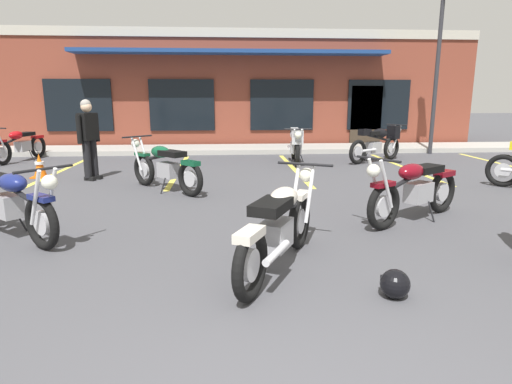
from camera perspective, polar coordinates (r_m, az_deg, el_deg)
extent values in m
plane|color=#47474C|center=(5.75, -1.06, -4.98)|extent=(80.00, 80.00, 0.00)
cube|color=#A8A59E|center=(14.05, -3.00, 5.70)|extent=(22.00, 1.80, 0.14)
cube|color=brown|center=(18.17, -3.38, 13.23)|extent=(16.96, 6.36, 3.94)
cube|color=#B2AD9E|center=(15.10, -3.26, 20.33)|extent=(16.96, 0.06, 0.30)
cube|color=black|center=(15.69, -22.41, 10.56)|extent=(2.17, 0.06, 1.70)
cube|color=black|center=(15.01, -9.77, 11.26)|extent=(2.17, 0.06, 1.70)
cube|color=black|center=(15.08, 3.44, 11.42)|extent=(2.17, 0.06, 1.70)
cube|color=black|center=(15.89, 15.89, 11.03)|extent=(2.17, 0.06, 1.70)
cube|color=#33281E|center=(15.76, 14.34, 9.65)|extent=(1.10, 0.06, 2.10)
cube|color=navy|center=(14.60, -3.20, 18.03)|extent=(10.18, 0.90, 0.12)
cube|color=#DBCC4C|center=(11.19, -24.54, 2.50)|extent=(0.12, 4.80, 0.01)
cube|color=#DBCC4C|center=(10.55, -10.16, 2.89)|extent=(0.12, 4.80, 0.01)
cube|color=#DBCC4C|center=(10.63, 5.01, 3.11)|extent=(0.12, 4.80, 0.01)
cube|color=#DBCC4C|center=(11.41, 19.00, 3.12)|extent=(0.12, 4.80, 0.01)
cube|color=#DBCC4C|center=(12.77, 30.61, 2.99)|extent=(0.12, 4.80, 0.01)
torus|color=black|center=(3.73, -0.73, -9.65)|extent=(0.38, 0.62, 0.64)
cylinder|color=#B7B7BC|center=(3.73, -0.73, -9.65)|extent=(0.18, 0.28, 0.29)
torus|color=black|center=(5.01, 5.74, -3.86)|extent=(0.38, 0.62, 0.64)
cylinder|color=#B7B7BC|center=(5.01, 5.74, -3.86)|extent=(0.18, 0.28, 0.29)
cylinder|color=silver|center=(5.05, 5.17, 0.03)|extent=(0.18, 0.31, 0.66)
cylinder|color=silver|center=(5.00, 7.14, -0.14)|extent=(0.18, 0.31, 0.66)
cylinder|color=black|center=(5.04, 6.49, 3.68)|extent=(0.60, 0.32, 0.03)
sphere|color=silver|center=(5.14, 6.70, 2.27)|extent=(0.23, 0.23, 0.17)
cube|color=beige|center=(4.97, 5.95, -0.42)|extent=(0.29, 0.38, 0.06)
cube|color=#9E9EA3|center=(4.26, 2.66, -5.64)|extent=(0.39, 0.47, 0.28)
cylinder|color=silver|center=(3.90, 2.75, -8.01)|extent=(0.31, 0.52, 0.07)
cylinder|color=black|center=(4.37, 3.57, -1.89)|extent=(0.47, 0.87, 0.26)
ellipsoid|color=beige|center=(4.37, 3.67, -0.82)|extent=(0.45, 0.55, 0.22)
cube|color=black|center=(4.04, 2.03, -1.90)|extent=(0.48, 0.59, 0.10)
cube|color=beige|center=(3.61, -0.86, -5.65)|extent=(0.30, 0.39, 0.08)
cylinder|color=black|center=(4.35, 0.04, -8.89)|extent=(0.13, 0.08, 0.29)
torus|color=black|center=(7.64, -8.68, 1.75)|extent=(0.51, 0.54, 0.64)
cylinder|color=#B7B7BC|center=(7.64, -8.68, 1.75)|extent=(0.24, 0.25, 0.29)
torus|color=black|center=(8.80, -14.58, 2.89)|extent=(0.51, 0.54, 0.64)
cylinder|color=#B7B7BC|center=(8.80, -14.58, 2.89)|extent=(0.24, 0.25, 0.29)
cylinder|color=silver|center=(8.79, -15.54, 4.94)|extent=(0.25, 0.27, 0.66)
cylinder|color=silver|center=(8.88, -14.55, 5.07)|extent=(0.25, 0.27, 0.66)
cylinder|color=black|center=(8.87, -15.44, 7.09)|extent=(0.50, 0.47, 0.03)
sphere|color=silver|center=(8.95, -15.66, 6.22)|extent=(0.24, 0.24, 0.17)
cube|color=#0F4C2D|center=(8.79, -14.83, 4.85)|extent=(0.35, 0.36, 0.06)
cube|color=#9E9EA3|center=(8.13, -11.53, 2.85)|extent=(0.45, 0.46, 0.28)
cylinder|color=silver|center=(7.93, -9.12, 2.41)|extent=(0.43, 0.45, 0.07)
cylinder|color=black|center=(8.26, -12.42, 4.64)|extent=(0.69, 0.73, 0.26)
ellipsoid|color=#0F4C2D|center=(8.26, -12.53, 5.20)|extent=(0.52, 0.53, 0.22)
cube|color=black|center=(7.97, -11.03, 5.01)|extent=(0.56, 0.57, 0.10)
cube|color=#0F4C2D|center=(7.58, -8.65, 3.81)|extent=(0.36, 0.37, 0.08)
cylinder|color=black|center=(8.02, -12.19, 0.80)|extent=(0.11, 0.11, 0.29)
torus|color=black|center=(12.26, 4.99, 5.86)|extent=(0.16, 0.65, 0.64)
cylinder|color=#B7B7BC|center=(12.26, 4.99, 5.86)|extent=(0.09, 0.29, 0.29)
torus|color=black|center=(10.83, 5.45, 4.98)|extent=(0.16, 0.65, 0.64)
cylinder|color=#B7B7BC|center=(10.83, 5.45, 4.98)|extent=(0.09, 0.29, 0.29)
cylinder|color=silver|center=(10.70, 6.00, 6.60)|extent=(0.08, 0.33, 0.66)
cylinder|color=silver|center=(10.69, 5.03, 6.61)|extent=(0.08, 0.33, 0.66)
cylinder|color=black|center=(10.59, 5.58, 8.28)|extent=(0.66, 0.10, 0.03)
sphere|color=silver|center=(10.52, 5.60, 7.49)|extent=(0.19, 0.19, 0.17)
cube|color=silver|center=(10.76, 5.49, 6.53)|extent=(0.17, 0.37, 0.06)
cube|color=#9E9EA3|center=(11.62, 5.19, 5.88)|extent=(0.28, 0.42, 0.28)
cylinder|color=silver|center=(11.98, 4.40, 5.90)|extent=(0.12, 0.55, 0.07)
cylinder|color=black|center=(11.39, 5.27, 6.97)|extent=(0.15, 0.94, 0.26)
ellipsoid|color=silver|center=(11.34, 5.30, 7.55)|extent=(0.35, 0.55, 0.26)
cube|color=silver|center=(10.74, 5.51, 7.27)|extent=(0.30, 0.27, 0.36)
cube|color=black|center=(11.68, 5.19, 7.79)|extent=(0.28, 0.42, 0.10)
cube|color=silver|center=(11.97, 5.10, 8.10)|extent=(0.23, 0.34, 0.16)
cylinder|color=black|center=(11.73, 6.02, 4.65)|extent=(0.14, 0.04, 0.29)
torus|color=black|center=(7.09, 23.40, 0.02)|extent=(0.59, 0.44, 0.64)
cylinder|color=#B7B7BC|center=(7.09, 23.40, 0.02)|extent=(0.27, 0.21, 0.29)
torus|color=black|center=(5.89, 16.53, -1.83)|extent=(0.59, 0.44, 0.64)
cylinder|color=#B7B7BC|center=(5.89, 16.53, -1.83)|extent=(0.27, 0.21, 0.29)
cylinder|color=silver|center=(5.70, 16.86, 0.96)|extent=(0.30, 0.22, 0.66)
cylinder|color=silver|center=(5.80, 15.42, 1.25)|extent=(0.30, 0.22, 0.66)
cylinder|color=black|center=(5.63, 15.85, 4.21)|extent=(0.39, 0.57, 0.03)
sphere|color=silver|center=(5.59, 15.27, 2.73)|extent=(0.24, 0.24, 0.17)
cube|color=maroon|center=(5.80, 16.48, 0.99)|extent=(0.38, 0.32, 0.06)
cube|color=#9E9EA3|center=(6.53, 20.71, -0.04)|extent=(0.47, 0.42, 0.28)
cylinder|color=silver|center=(6.92, 21.32, 0.25)|extent=(0.50, 0.36, 0.07)
cylinder|color=black|center=(6.32, 19.91, 1.85)|extent=(0.82, 0.57, 0.26)
ellipsoid|color=maroon|center=(6.29, 19.87, 2.55)|extent=(0.54, 0.48, 0.22)
cube|color=black|center=(6.59, 21.56, 2.84)|extent=(0.59, 0.52, 0.10)
cube|color=maroon|center=(7.06, 23.67, 2.26)|extent=(0.39, 0.33, 0.08)
cylinder|color=black|center=(6.56, 22.19, -2.44)|extent=(0.09, 0.13, 0.29)
torus|color=black|center=(11.56, 13.32, 5.17)|extent=(0.59, 0.43, 0.64)
cylinder|color=#B7B7BC|center=(11.56, 13.32, 5.17)|extent=(0.27, 0.21, 0.29)
torus|color=black|center=(12.70, 17.46, 5.56)|extent=(0.59, 0.43, 0.64)
cylinder|color=#B7B7BC|center=(12.70, 17.46, 5.56)|extent=(0.27, 0.21, 0.29)
cylinder|color=silver|center=(12.80, 17.49, 7.05)|extent=(0.30, 0.22, 0.66)
cylinder|color=silver|center=(12.70, 18.15, 6.97)|extent=(0.30, 0.22, 0.66)
cylinder|color=black|center=(12.79, 18.12, 8.45)|extent=(0.39, 0.57, 0.03)
sphere|color=silver|center=(12.87, 18.29, 7.83)|extent=(0.24, 0.24, 0.17)
cube|color=black|center=(12.70, 17.66, 6.91)|extent=(0.38, 0.31, 0.06)
cube|color=#9E9EA3|center=(12.05, 15.28, 5.73)|extent=(0.47, 0.42, 0.28)
cylinder|color=silver|center=(11.68, 14.70, 5.36)|extent=(0.50, 0.36, 0.07)
cylinder|color=black|center=(12.18, 15.92, 6.90)|extent=(0.82, 0.57, 0.26)
ellipsoid|color=black|center=(12.21, 16.07, 7.47)|extent=(0.60, 0.54, 0.26)
cube|color=black|center=(12.70, 17.73, 7.54)|extent=(0.35, 0.37, 0.36)
cube|color=black|center=(11.93, 15.09, 7.52)|extent=(0.47, 0.42, 0.10)
cube|color=black|center=(11.69, 14.19, 7.67)|extent=(0.38, 0.34, 0.16)
cylinder|color=black|center=(12.13, 14.33, 4.59)|extent=(0.09, 0.13, 0.29)
torus|color=black|center=(5.50, -26.48, -3.66)|extent=(0.56, 0.49, 0.64)
cylinder|color=#B7B7BC|center=(5.50, -26.48, -3.66)|extent=(0.26, 0.23, 0.29)
cylinder|color=silver|center=(5.38, -25.47, -0.38)|extent=(0.28, 0.24, 0.66)
cylinder|color=silver|center=(5.30, -27.16, -0.73)|extent=(0.28, 0.24, 0.66)
cylinder|color=black|center=(5.21, -26.22, 2.76)|extent=(0.45, 0.53, 0.03)
sphere|color=silver|center=(5.16, -25.65, 1.16)|extent=(0.24, 0.24, 0.17)
cube|color=navy|center=(5.39, -26.59, -0.67)|extent=(0.37, 0.34, 0.06)
cube|color=#9E9EA3|center=(6.18, -30.07, -1.60)|extent=(0.46, 0.44, 0.28)
cylinder|color=black|center=(5.95, -29.51, 0.35)|extent=(0.76, 0.65, 0.26)
ellipsoid|color=navy|center=(5.92, -29.51, 1.09)|extent=(0.54, 0.51, 0.22)
cylinder|color=black|center=(6.38, -28.62, -3.47)|extent=(0.10, 0.12, 0.29)
torus|color=black|center=(9.68, 29.86, 2.47)|extent=(0.52, 0.53, 0.64)
cylinder|color=#B7B7BC|center=(9.68, 29.86, 2.47)|extent=(0.24, 0.25, 0.29)
torus|color=black|center=(14.01, -26.87, 5.39)|extent=(0.24, 0.65, 0.64)
cylinder|color=#B7B7BC|center=(14.01, -26.87, 5.39)|extent=(0.12, 0.29, 0.29)
torus|color=black|center=(12.87, -30.53, 4.49)|extent=(0.24, 0.65, 0.64)
cylinder|color=#B7B7BC|center=(12.87, -30.53, 4.49)|extent=(0.12, 0.29, 0.29)
cylinder|color=silver|center=(12.70, -30.66, 5.85)|extent=(0.11, 0.33, 0.66)
cube|color=#B70F14|center=(12.81, -30.79, 5.79)|extent=(0.22, 0.38, 0.06)
cube|color=#9E9EA3|center=(13.48, -28.46, 5.35)|extent=(0.32, 0.44, 0.28)
cylinder|color=silver|center=(13.87, -28.00, 5.38)|extent=(0.19, 0.55, 0.07)
cylinder|color=black|center=(13.30, -29.08, 6.25)|extent=(0.27, 0.93, 0.26)
ellipsoid|color=#B70F14|center=(13.28, -29.17, 6.58)|extent=(0.36, 0.53, 0.22)
cube|color=black|center=(13.57, -28.25, 6.77)|extent=(0.39, 0.57, 0.10)
cube|color=#B70F14|center=(14.00, -26.94, 6.53)|extent=(0.24, 0.39, 0.08)
cylinder|color=black|center=(13.46, -27.56, 4.31)|extent=(0.14, 0.05, 0.29)
cube|color=black|center=(9.85, -20.30, 1.86)|extent=(0.26, 0.20, 0.08)
cube|color=black|center=(9.71, -21.09, 1.65)|extent=(0.26, 0.20, 0.08)
cylinder|color=black|center=(9.82, -20.66, 4.28)|extent=(0.20, 0.20, 0.80)
cylinder|color=black|center=(9.67, -21.46, 4.11)|extent=(0.20, 0.20, 0.80)
cube|color=black|center=(9.68, -21.36, 8.06)|extent=(0.37, 0.44, 0.56)
cylinder|color=black|center=(9.87, -20.34, 7.97)|extent=(0.13, 0.13, 0.58)
cylinder|color=black|center=(9.50, -22.38, 7.67)|extent=(0.13, 0.13, 0.58)
sphere|color=beige|center=(9.66, -21.55, 10.42)|extent=(0.30, 0.30, 0.22)
sphere|color=gray|center=(9.67, -21.62, 10.71)|extent=(0.28, 0.28, 0.21)
sphere|color=black|center=(4.02, 17.92, -11.50)|extent=(0.26, 0.26, 0.26)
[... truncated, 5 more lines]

